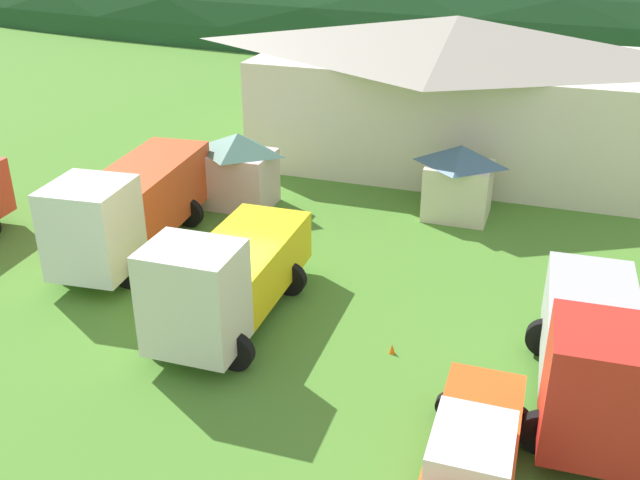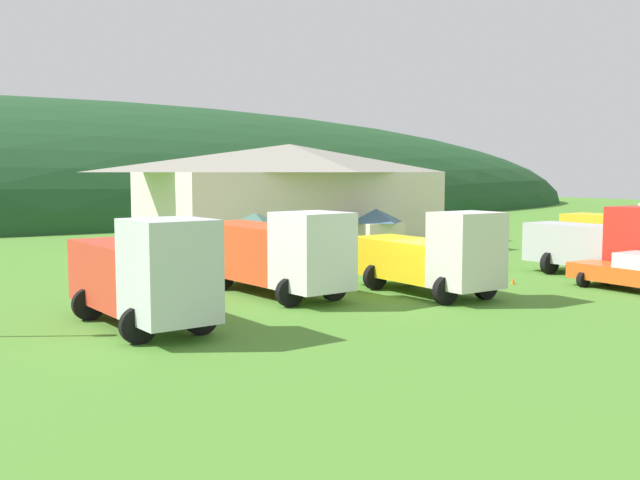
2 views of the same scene
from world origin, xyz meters
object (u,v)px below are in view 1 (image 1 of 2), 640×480
service_pickup_orange (473,450)px  traffic_cone_near_pickup (392,353)px  heavy_rig_white (130,204)px  play_shed_pink (239,169)px  flatbed_truck_yellow (226,277)px  depot_building (453,88)px  play_shed_cream (459,180)px  crane_truck_red (593,353)px

service_pickup_orange → traffic_cone_near_pickup: (-2.81, 4.19, -0.83)m
heavy_rig_white → traffic_cone_near_pickup: 11.08m
heavy_rig_white → play_shed_pink: bearing=155.5°
play_shed_pink → service_pickup_orange: 17.09m
traffic_cone_near_pickup → flatbed_truck_yellow: bearing=-178.1°
depot_building → traffic_cone_near_pickup: 17.66m
play_shed_cream → crane_truck_red: size_ratio=0.43×
play_shed_cream → traffic_cone_near_pickup: size_ratio=4.94×
play_shed_cream → flatbed_truck_yellow: (-5.08, -10.47, 0.12)m
depot_building → play_shed_cream: size_ratio=6.30×
play_shed_pink → service_pickup_orange: (11.40, -12.70, -0.77)m
play_shed_pink → flatbed_truck_yellow: size_ratio=0.43×
play_shed_cream → heavy_rig_white: bearing=-146.4°
heavy_rig_white → crane_truck_red: heavy_rig_white is taller
flatbed_truck_yellow → heavy_rig_white: bearing=-123.9°
play_shed_cream → play_shed_pink: 8.85m
depot_building → play_shed_pink: bearing=-129.1°
traffic_cone_near_pickup → play_shed_pink: bearing=135.2°
flatbed_truck_yellow → crane_truck_red: bearing=84.7°
crane_truck_red → traffic_cone_near_pickup: (-5.12, 0.90, -1.73)m
depot_building → play_shed_pink: (-7.09, -8.73, -1.90)m
depot_building → play_shed_cream: 7.38m
depot_building → crane_truck_red: 19.39m
heavy_rig_white → traffic_cone_near_pickup: heavy_rig_white is taller
play_shed_cream → service_pickup_orange: 14.77m
depot_building → service_pickup_orange: bearing=-78.6°
depot_building → play_shed_cream: bearing=-77.2°
play_shed_cream → service_pickup_orange: (2.73, -14.50, -0.70)m
heavy_rig_white → flatbed_truck_yellow: size_ratio=1.19×
depot_building → play_shed_cream: (1.58, -6.94, -1.97)m
depot_building → heavy_rig_white: size_ratio=2.20×
depot_building → crane_truck_red: (6.62, -18.15, -1.77)m
play_shed_cream → flatbed_truck_yellow: 11.64m
play_shed_pink → heavy_rig_white: bearing=-109.3°
play_shed_cream → service_pickup_orange: play_shed_cream is taller
flatbed_truck_yellow → depot_building: bearing=167.5°
crane_truck_red → traffic_cone_near_pickup: bearing=-102.4°
flatbed_truck_yellow → traffic_cone_near_pickup: flatbed_truck_yellow is taller
crane_truck_red → traffic_cone_near_pickup: size_ratio=11.57×
depot_building → service_pickup_orange: depot_building is taller
depot_building → traffic_cone_near_pickup: bearing=-85.1°
play_shed_pink → service_pickup_orange: bearing=-48.1°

